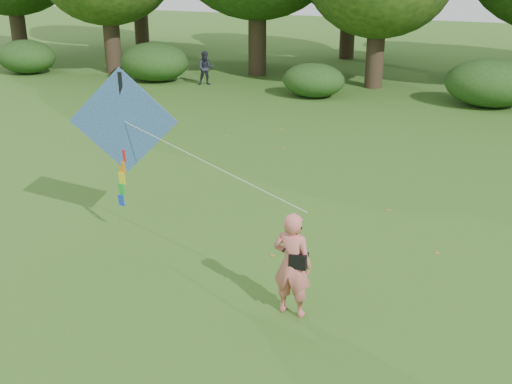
% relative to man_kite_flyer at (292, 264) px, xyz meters
% --- Properties ---
extents(ground, '(100.00, 100.00, 0.00)m').
position_rel_man_kite_flyer_xyz_m(ground, '(-0.39, -0.35, -0.95)').
color(ground, '#265114').
rests_on(ground, ground).
extents(man_kite_flyer, '(0.73, 0.52, 1.90)m').
position_rel_man_kite_flyer_xyz_m(man_kite_flyer, '(0.00, 0.00, 0.00)').
color(man_kite_flyer, '#D46B63').
rests_on(man_kite_flyer, ground).
extents(bystander_left, '(0.93, 0.86, 1.53)m').
position_rel_man_kite_flyer_xyz_m(bystander_left, '(-9.72, 17.47, -0.18)').
color(bystander_left, '#252532').
rests_on(bystander_left, ground).
extents(crossbody_bag, '(0.43, 0.20, 0.73)m').
position_rel_man_kite_flyer_xyz_m(crossbody_bag, '(0.12, -0.03, 0.13)').
color(crossbody_bag, black).
rests_on(crossbody_bag, ground).
extents(flying_kite, '(5.57, 2.17, 3.06)m').
position_rel_man_kite_flyer_xyz_m(flying_kite, '(-4.23, 1.74, 1.63)').
color(flying_kite, '#2861AE').
rests_on(flying_kite, ground).
extents(shrub_band, '(39.15, 3.22, 1.88)m').
position_rel_man_kite_flyer_xyz_m(shrub_band, '(-1.11, 17.25, -0.09)').
color(shrub_band, '#264919').
rests_on(shrub_band, ground).
extents(fallen_leaves, '(9.71, 14.98, 0.01)m').
position_rel_man_kite_flyer_xyz_m(fallen_leaves, '(-0.79, 3.42, -0.94)').
color(fallen_leaves, olive).
rests_on(fallen_leaves, ground).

